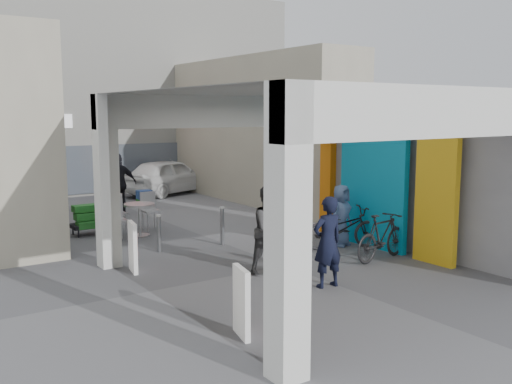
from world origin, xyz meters
TOP-DOWN VIEW (x-y plane):
  - ground at (0.00, 0.00)m, footprint 90.00×90.00m
  - arcade_canopy at (0.54, -0.82)m, footprint 6.40×6.45m
  - far_building at (-0.00, 13.99)m, footprint 18.00×4.08m
  - plaza_bldg_right at (4.50, 7.50)m, footprint 2.00×9.00m
  - bollard_left at (-1.64, 2.54)m, footprint 0.09×0.09m
  - bollard_center at (-0.11, 2.33)m, footprint 0.09×0.09m
  - bollard_right at (1.46, 2.49)m, footprint 0.09×0.09m
  - advert_board_near at (-2.75, -2.62)m, footprint 0.21×0.55m
  - advert_board_far at (-2.75, 1.35)m, footprint 0.19×0.55m
  - cafe_set at (-1.46, 4.70)m, footprint 1.66×1.34m
  - produce_stand at (-2.23, 5.27)m, footprint 1.15×0.62m
  - crate_stack at (0.53, 8.44)m, footprint 0.46×0.36m
  - border_collie at (0.02, 0.04)m, footprint 0.22×0.43m
  - man_with_dog at (-0.22, -1.56)m, footprint 0.63×0.44m
  - man_back_turned at (-0.54, -0.23)m, footprint 0.87×0.69m
  - man_elderly at (2.18, 0.70)m, footprint 0.82×0.66m
  - man_crates at (-0.57, 7.77)m, footprint 1.12×0.52m
  - bicycle_front at (2.02, 0.47)m, footprint 1.96×1.23m
  - bicycle_rear at (2.00, -0.78)m, footprint 1.74×0.72m
  - white_van at (2.56, 10.77)m, footprint 4.33×2.87m

SIDE VIEW (x-z plane):
  - ground at x=0.00m, z-range 0.00..0.00m
  - border_collie at x=0.02m, z-range -0.06..0.54m
  - crate_stack at x=0.53m, z-range 0.00..0.56m
  - produce_stand at x=-2.23m, z-range -0.08..0.68m
  - cafe_set at x=-1.46m, z-range -0.15..0.86m
  - bollard_left at x=-1.64m, z-range 0.00..0.83m
  - bollard_center at x=-0.11m, z-range 0.00..0.90m
  - bollard_right at x=1.46m, z-range 0.00..0.96m
  - bicycle_front at x=2.02m, z-range 0.00..0.97m
  - advert_board_near at x=-2.75m, z-range 0.01..1.01m
  - advert_board_far at x=-2.75m, z-range 0.01..1.01m
  - bicycle_rear at x=2.00m, z-range 0.00..1.01m
  - white_van at x=2.56m, z-range 0.00..1.37m
  - man_elderly at x=2.18m, z-range 0.00..1.45m
  - man_with_dog at x=-0.22m, z-range 0.00..1.66m
  - man_back_turned at x=-0.54m, z-range 0.00..1.72m
  - man_crates at x=-0.57m, z-range 0.00..1.87m
  - arcade_canopy at x=0.54m, z-range -0.90..5.50m
  - plaza_bldg_right at x=4.50m, z-range 0.00..5.00m
  - far_building at x=0.00m, z-range -0.01..7.99m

